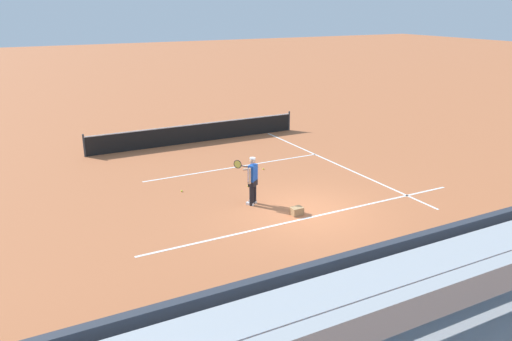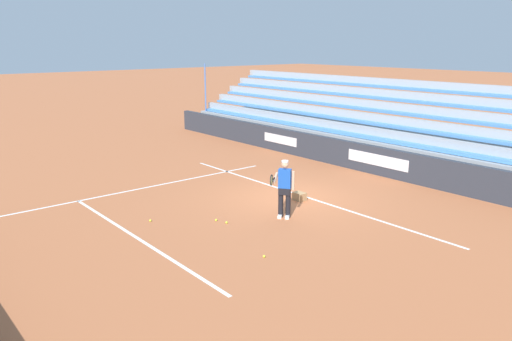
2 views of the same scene
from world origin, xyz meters
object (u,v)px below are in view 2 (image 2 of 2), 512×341
at_px(tennis_ball_stray_back, 216,220).
at_px(tennis_ball_by_box, 227,222).
at_px(tennis_player, 284,188).
at_px(tennis_ball_on_baseline, 150,221).
at_px(ball_box_cardboard, 299,196).
at_px(tennis_ball_midcourt, 264,256).

bearing_deg(tennis_ball_stray_back, tennis_ball_by_box, -163.39).
distance_m(tennis_player, tennis_ball_on_baseline, 3.97).
bearing_deg(ball_box_cardboard, tennis_ball_stray_back, 87.78).
height_order(tennis_ball_midcourt, tennis_ball_on_baseline, same).
bearing_deg(tennis_ball_midcourt, tennis_player, -52.18).
bearing_deg(tennis_ball_on_baseline, ball_box_cardboard, -105.36).
bearing_deg(tennis_ball_midcourt, tennis_ball_on_baseline, 12.71).
height_order(tennis_ball_midcourt, tennis_ball_stray_back, same).
bearing_deg(tennis_ball_on_baseline, tennis_ball_stray_back, -128.32).
distance_m(ball_box_cardboard, tennis_ball_on_baseline, 4.90).
height_order(ball_box_cardboard, tennis_ball_midcourt, ball_box_cardboard).
height_order(tennis_player, ball_box_cardboard, tennis_player).
bearing_deg(ball_box_cardboard, tennis_ball_by_box, 94.30).
xyz_separation_m(tennis_player, tennis_ball_by_box, (0.65, 1.61, -0.86)).
relative_size(tennis_ball_midcourt, tennis_ball_stray_back, 1.00).
bearing_deg(tennis_ball_stray_back, tennis_ball_on_baseline, 51.68).
bearing_deg(tennis_ball_by_box, ball_box_cardboard, -85.70).
xyz_separation_m(tennis_player, tennis_ball_on_baseline, (2.19, 3.20, -0.86)).
distance_m(ball_box_cardboard, tennis_ball_midcourt, 4.67).
xyz_separation_m(tennis_ball_on_baseline, tennis_ball_by_box, (-1.53, -1.59, 0.00)).
bearing_deg(tennis_ball_by_box, tennis_ball_stray_back, 16.61).
bearing_deg(tennis_ball_by_box, tennis_ball_midcourt, 164.18).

